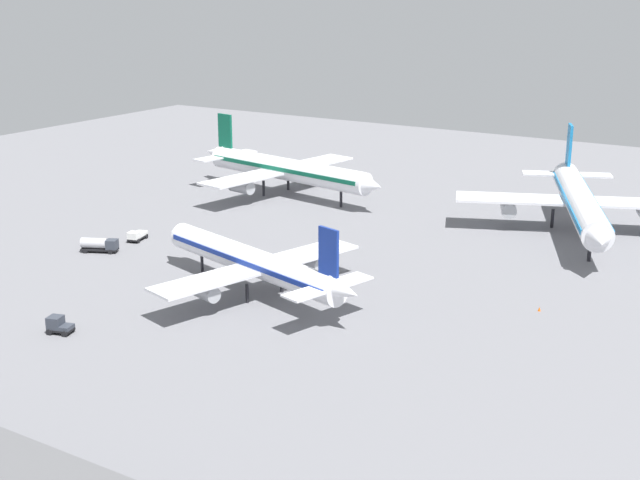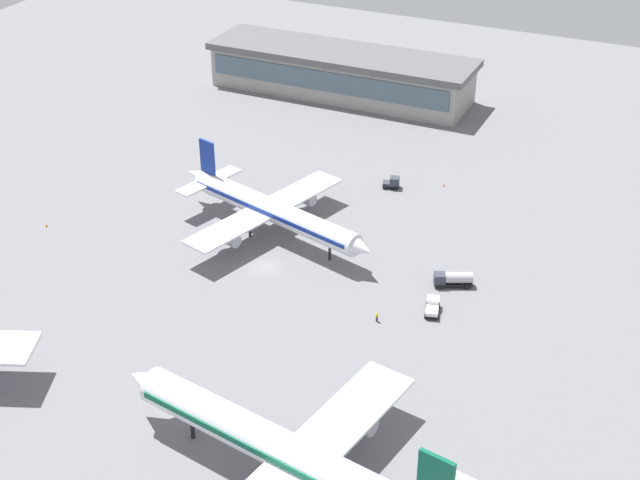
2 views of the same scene
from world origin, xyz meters
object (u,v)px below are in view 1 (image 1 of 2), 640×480
object	(u,v)px
airplane_distant	(285,169)
fuel_truck	(99,244)
airplane_taxiing	(254,262)
pushback_tractor	(137,236)
ground_crew_worker	(189,234)
safety_cone_near_gate	(539,309)
baggage_tug	(58,325)
airplane_at_gate	(579,201)

from	to	relation	value
airplane_distant	fuel_truck	size ratio (longest dim) A/B	7.99
airplane_distant	fuel_truck	bearing A→B (deg)	-84.33
airplane_taxiing	fuel_truck	bearing A→B (deg)	11.63
airplane_taxiing	pushback_tractor	world-z (taller)	airplane_taxiing
airplane_distant	ground_crew_worker	distance (m)	37.53
airplane_distant	safety_cone_near_gate	distance (m)	79.72
ground_crew_worker	baggage_tug	bearing A→B (deg)	-127.20
fuel_truck	ground_crew_worker	bearing A→B (deg)	37.70
ground_crew_worker	safety_cone_near_gate	bearing A→B (deg)	-56.99
ground_crew_worker	airplane_taxiing	bearing A→B (deg)	-87.57
baggage_tug	pushback_tractor	xyz separation A→B (m)	(-21.00, 37.05, -0.19)
baggage_tug	ground_crew_worker	bearing A→B (deg)	-88.39
airplane_distant	baggage_tug	world-z (taller)	airplane_distant
fuel_truck	airplane_taxiing	bearing A→B (deg)	-29.00
safety_cone_near_gate	pushback_tractor	bearing A→B (deg)	-176.76
airplane_at_gate	safety_cone_near_gate	xyz separation A→B (m)	(6.63, -42.41, -5.90)
airplane_taxiing	fuel_truck	distance (m)	34.98
airplane_taxiing	fuel_truck	xyz separation A→B (m)	(-34.70, 2.60, -3.51)
baggage_tug	safety_cone_near_gate	size ratio (longest dim) A/B	6.01
pushback_tractor	ground_crew_worker	world-z (taller)	pushback_tractor
pushback_tractor	ground_crew_worker	size ratio (longest dim) A/B	2.84
airplane_at_gate	pushback_tractor	distance (m)	80.89
fuel_truck	ground_crew_worker	distance (m)	16.42
baggage_tug	pushback_tractor	world-z (taller)	baggage_tug
airplane_at_gate	ground_crew_worker	xyz separation A→B (m)	(-59.04, -40.42, -5.35)
baggage_tug	fuel_truck	xyz separation A→B (m)	(-21.67, 28.60, 0.23)
baggage_tug	pushback_tractor	bearing A→B (deg)	-76.91
airplane_distant	ground_crew_worker	bearing A→B (deg)	-74.33
airplane_at_gate	fuel_truck	bearing A→B (deg)	-72.82
pushback_tractor	safety_cone_near_gate	distance (m)	72.72
airplane_taxiing	baggage_tug	xyz separation A→B (m)	(-13.04, -26.01, -3.74)
safety_cone_near_gate	baggage_tug	bearing A→B (deg)	-141.42
airplane_taxiing	airplane_distant	size ratio (longest dim) A/B	0.83
airplane_taxiing	fuel_truck	size ratio (longest dim) A/B	6.67
airplane_distant	safety_cone_near_gate	xyz separation A→B (m)	(69.31, -39.01, -5.48)
ground_crew_worker	airplane_at_gate	bearing A→B (deg)	-20.86
airplane_taxiing	airplane_at_gate	bearing A→B (deg)	-103.11
airplane_distant	baggage_tug	bearing A→B (deg)	-67.49
airplane_at_gate	pushback_tractor	bearing A→B (deg)	-77.15
baggage_tug	airplane_at_gate	bearing A→B (deg)	-134.73
airplane_at_gate	ground_crew_worker	bearing A→B (deg)	-77.94
airplane_taxiing	ground_crew_worker	xyz separation A→B (m)	(-27.10, 17.14, -4.05)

